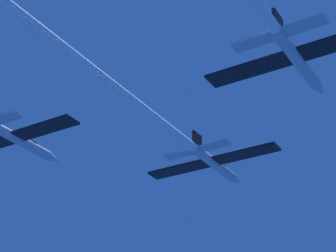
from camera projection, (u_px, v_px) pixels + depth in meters
jet_lead at (144, 109)px, 65.31m from camera, size 17.75×57.13×2.94m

